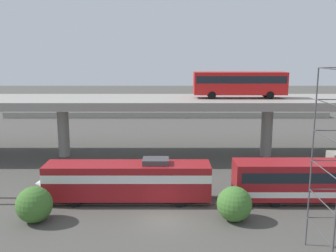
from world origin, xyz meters
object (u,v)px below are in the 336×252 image
Objects in this scene: parked_car_2 at (59,104)px; parked_car_3 at (130,107)px; train_locomotive at (121,179)px; parked_car_1 at (218,104)px; parked_car_0 at (242,104)px; transit_bus_on_overpass at (241,82)px.

parked_car_2 is 17.09m from parked_car_3.
parked_car_1 is (15.84, 53.40, -0.11)m from train_locomotive.
train_locomotive is 55.69m from parked_car_1.
parked_car_0 is 25.93m from parked_car_3.
parked_car_1 is 36.65m from parked_car_2.
transit_bus_on_overpass is 2.90× the size of parked_car_2.
train_locomotive is 22.51m from transit_bus_on_overpass.
parked_car_3 is at bearing 12.59° from parked_car_1.
parked_car_2 is at bearing 133.29° from transit_bus_on_overpass.
parked_car_2 is at bearing -68.48° from train_locomotive.
transit_bus_on_overpass is at bearing 133.29° from parked_car_2.
parked_car_1 is at bearing -167.41° from parked_car_3.
transit_bus_on_overpass is 2.87× the size of parked_car_3.
parked_car_0 is at bearing -178.97° from parked_car_2.
transit_bus_on_overpass reaches higher than parked_car_3.
train_locomotive is at bearing 94.85° from parked_car_3.
transit_bus_on_overpass is at bearing -130.98° from train_locomotive.
parked_car_1 is 20.48m from parked_car_3.
parked_car_0 is (7.50, 37.57, -7.85)m from transit_bus_on_overpass.
parked_car_3 is at bearing 118.66° from transit_bus_on_overpass.
parked_car_2 is (-42.17, -0.76, 0.00)m from parked_car_0.
parked_car_2 is at bearing -178.97° from parked_car_0.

